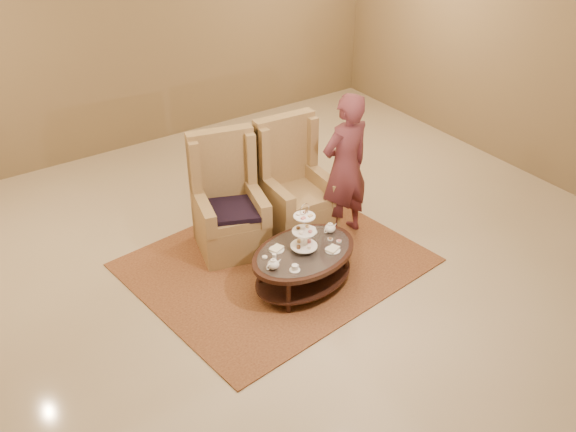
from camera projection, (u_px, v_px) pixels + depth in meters
ground at (295, 278)px, 6.85m from camera, size 8.00×8.00×0.00m
ceiling at (295, 278)px, 6.85m from camera, size 8.00×8.00×0.02m
wall_back at (128, 26)px, 8.71m from camera, size 8.00×0.04×3.50m
wall_right at (565, 50)px, 7.81m from camera, size 0.04×8.00×3.50m
rug at (276, 262)px, 7.07m from camera, size 3.18×2.76×0.02m
tea_table at (304, 257)px, 6.55m from camera, size 1.31×1.00×1.00m
armchair_left at (228, 211)px, 7.13m from camera, size 0.89×0.91×1.35m
armchair_right at (293, 194)px, 7.45m from camera, size 0.78×0.81×1.36m
person at (345, 167)px, 7.13m from camera, size 0.65×0.44×1.74m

